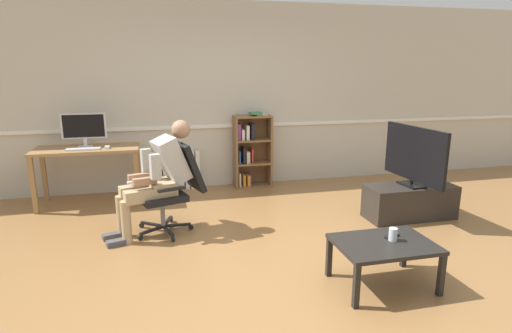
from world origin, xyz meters
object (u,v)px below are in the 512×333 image
object	(u,v)px
radiator	(174,171)
tv_stand	(410,202)
tv_screen	(414,155)
coffee_table	(384,247)
computer_mouse	(107,147)
bookshelf	(250,150)
person_seated	(158,175)
keyboard	(83,149)
drinking_glass	(393,234)
computer_desk	(88,156)
imac_monitor	(84,127)
spare_remote	(392,236)
office_chair	(174,184)

from	to	relation	value
radiator	tv_stand	bearing A→B (deg)	-34.66
tv_screen	coffee_table	xyz separation A→B (m)	(-1.16, -1.36, -0.43)
computer_mouse	coffee_table	bearing A→B (deg)	-48.63
bookshelf	person_seated	size ratio (longest dim) A/B	0.92
keyboard	person_seated	distance (m)	1.44
tv_screen	drinking_glass	world-z (taller)	tv_screen
computer_mouse	person_seated	world-z (taller)	person_seated
computer_mouse	tv_screen	bearing A→B (deg)	-21.01
computer_desk	imac_monitor	xyz separation A→B (m)	(-0.02, 0.08, 0.36)
computer_desk	coffee_table	world-z (taller)	computer_desk
imac_monitor	computer_mouse	size ratio (longest dim) A/B	5.53
imac_monitor	tv_screen	distance (m)	4.15
bookshelf	coffee_table	xyz separation A→B (m)	(0.41, -3.13, -0.22)
computer_desk	spare_remote	bearing A→B (deg)	-44.86
radiator	spare_remote	size ratio (longest dim) A/B	5.18
spare_remote	computer_desk	bearing A→B (deg)	-152.71
computer_desk	radiator	size ratio (longest dim) A/B	1.69
computer_mouse	tv_screen	xyz separation A→B (m)	(3.55, -1.36, 0.00)
computer_desk	tv_stand	bearing A→B (deg)	-21.25
computer_desk	person_seated	distance (m)	1.53
bookshelf	coffee_table	size ratio (longest dim) A/B	1.43
office_chair	drinking_glass	distance (m)	2.35
bookshelf	computer_desk	bearing A→B (deg)	-172.67
coffee_table	drinking_glass	size ratio (longest dim) A/B	7.37
computer_mouse	tv_screen	distance (m)	3.80
radiator	office_chair	size ratio (longest dim) A/B	0.79
computer_desk	imac_monitor	world-z (taller)	imac_monitor
tv_stand	coffee_table	xyz separation A→B (m)	(-1.15, -1.35, 0.14)
office_chair	tv_stand	world-z (taller)	office_chair
tv_stand	computer_desk	bearing A→B (deg)	158.75
computer_desk	coffee_table	bearing A→B (deg)	-46.85
coffee_table	spare_remote	world-z (taller)	spare_remote
computer_mouse	coffee_table	size ratio (longest dim) A/B	0.13
imac_monitor	bookshelf	world-z (taller)	imac_monitor
bookshelf	drinking_glass	bearing A→B (deg)	-81.02
computer_desk	keyboard	bearing A→B (deg)	-98.44
computer_desk	keyboard	xyz separation A→B (m)	(-0.02, -0.14, 0.12)
bookshelf	tv_stand	xyz separation A→B (m)	(1.56, -1.77, -0.36)
office_chair	coffee_table	distance (m)	2.30
computer_mouse	bookshelf	bearing A→B (deg)	11.65
imac_monitor	person_seated	world-z (taller)	person_seated
radiator	coffee_table	xyz separation A→B (m)	(1.55, -3.23, 0.05)
bookshelf	tv_stand	distance (m)	2.39
person_seated	coffee_table	world-z (taller)	person_seated
tv_stand	imac_monitor	bearing A→B (deg)	157.87
person_seated	tv_screen	xyz separation A→B (m)	(2.93, -0.23, 0.12)
radiator	person_seated	xyz separation A→B (m)	(-0.22, -1.64, 0.37)
coffee_table	radiator	bearing A→B (deg)	115.72
office_chair	computer_desk	bearing A→B (deg)	-156.05
spare_remote	radiator	bearing A→B (deg)	-169.94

